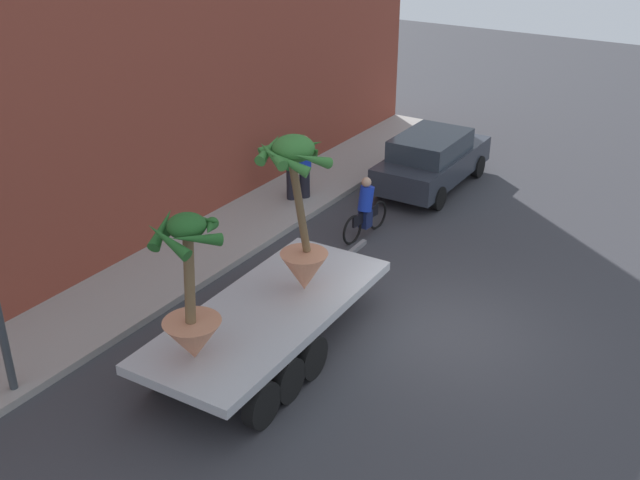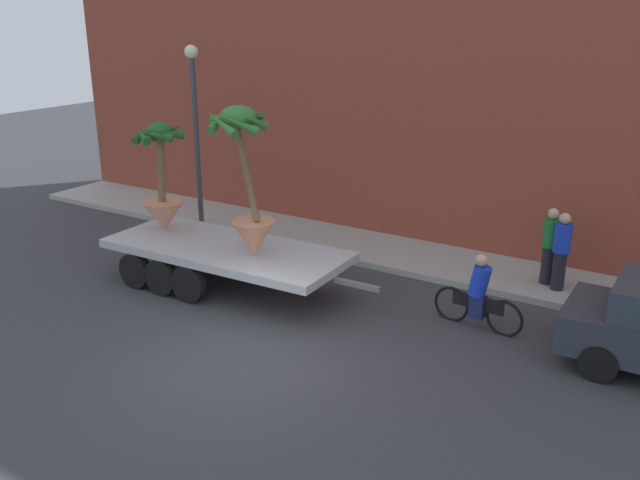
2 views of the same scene
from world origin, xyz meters
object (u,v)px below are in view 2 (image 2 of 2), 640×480
potted_palm_middle (162,188)px  pedestrian_near_gate (550,245)px  flatbed_trailer (217,253)px  street_lamp (195,113)px  cyclist (479,296)px  pedestrian_far_left (561,250)px  potted_palm_rear (247,186)px

potted_palm_middle → pedestrian_near_gate: 8.70m
flatbed_trailer → street_lamp: street_lamp is taller
flatbed_trailer → cyclist: (5.63, 1.01, -0.08)m
pedestrian_far_left → potted_palm_rear: bearing=-147.3°
pedestrian_near_gate → street_lamp: street_lamp is taller
flatbed_trailer → cyclist: size_ratio=3.52×
flatbed_trailer → pedestrian_far_left: bearing=27.4°
flatbed_trailer → street_lamp: (-3.09, 2.96, 2.48)m
pedestrian_far_left → flatbed_trailer: bearing=-152.6°
street_lamp → pedestrian_far_left: bearing=2.6°
potted_palm_rear → pedestrian_far_left: potted_palm_rear is taller
potted_palm_middle → pedestrian_far_left: bearing=21.9°
flatbed_trailer → street_lamp: bearing=136.3°
potted_palm_middle → pedestrian_far_left: potted_palm_middle is taller
potted_palm_middle → pedestrian_near_gate: potted_palm_middle is taller
potted_palm_middle → street_lamp: (-1.47, 2.85, 1.23)m
potted_palm_rear → potted_palm_middle: potted_palm_rear is taller
cyclist → pedestrian_far_left: 2.59m
cyclist → street_lamp: bearing=167.4°
potted_palm_rear → street_lamp: 5.23m
flatbed_trailer → potted_palm_rear: potted_palm_rear is taller
pedestrian_near_gate → street_lamp: (-9.37, -0.67, 2.19)m
potted_palm_middle → pedestrian_near_gate: bearing=24.0°
potted_palm_middle → pedestrian_near_gate: size_ratio=1.47×
potted_palm_middle → cyclist: size_ratio=1.37×
pedestrian_near_gate → potted_palm_middle: bearing=-156.0°
flatbed_trailer → pedestrian_far_left: (6.57, 3.40, 0.29)m
pedestrian_far_left → street_lamp: street_lamp is taller
flatbed_trailer → potted_palm_middle: 2.05m
potted_palm_rear → pedestrian_near_gate: bearing=35.8°
potted_palm_rear → pedestrian_far_left: bearing=32.7°
pedestrian_near_gate → pedestrian_far_left: 0.36m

